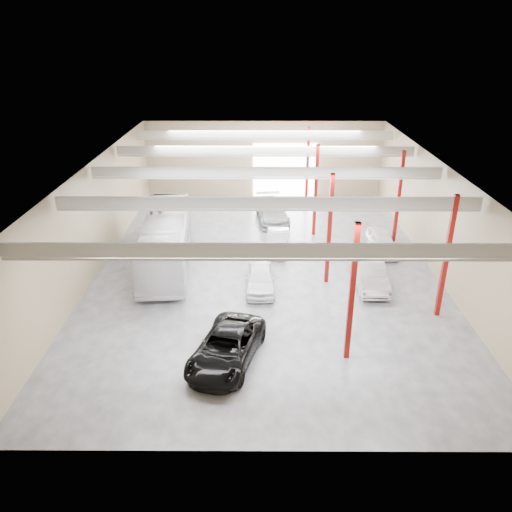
{
  "coord_description": "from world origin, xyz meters",
  "views": [
    {
      "loc": [
        -0.5,
        -30.12,
        14.55
      ],
      "look_at": [
        -0.63,
        -2.98,
        2.2
      ],
      "focal_mm": 35.0,
      "sensor_mm": 36.0,
      "label": 1
    }
  ],
  "objects_px": {
    "coach_bus": "(166,239)",
    "car_right_near": "(370,274)",
    "black_sedan": "(226,347)",
    "car_row_a": "(260,278)",
    "car_right_far": "(382,242)",
    "car_row_c": "(272,211)",
    "car_row_b": "(277,241)"
  },
  "relations": [
    {
      "from": "car_row_a",
      "to": "car_row_c",
      "type": "relative_size",
      "value": 0.74
    },
    {
      "from": "car_row_c",
      "to": "black_sedan",
      "type": "bearing_deg",
      "value": -103.84
    },
    {
      "from": "coach_bus",
      "to": "car_right_far",
      "type": "distance_m",
      "value": 15.15
    },
    {
      "from": "car_row_c",
      "to": "car_right_near",
      "type": "bearing_deg",
      "value": -69.6
    },
    {
      "from": "car_row_a",
      "to": "coach_bus",
      "type": "bearing_deg",
      "value": 148.61
    },
    {
      "from": "coach_bus",
      "to": "car_row_b",
      "type": "xyz_separation_m",
      "value": [
        7.56,
        2.09,
        -0.99
      ]
    },
    {
      "from": "black_sedan",
      "to": "car_row_a",
      "type": "relative_size",
      "value": 1.31
    },
    {
      "from": "black_sedan",
      "to": "car_row_b",
      "type": "xyz_separation_m",
      "value": [
        2.86,
        13.29,
        -0.09
      ]
    },
    {
      "from": "coach_bus",
      "to": "car_row_c",
      "type": "relative_size",
      "value": 2.07
    },
    {
      "from": "black_sedan",
      "to": "car_row_a",
      "type": "bearing_deg",
      "value": 93.26
    },
    {
      "from": "car_row_b",
      "to": "car_right_far",
      "type": "xyz_separation_m",
      "value": [
        7.44,
        -0.23,
        0.04
      ]
    },
    {
      "from": "coach_bus",
      "to": "car_row_c",
      "type": "xyz_separation_m",
      "value": [
        7.33,
        8.18,
        -0.84
      ]
    },
    {
      "from": "car_row_b",
      "to": "car_row_a",
      "type": "bearing_deg",
      "value": -96.26
    },
    {
      "from": "car_row_b",
      "to": "car_right_far",
      "type": "bearing_deg",
      "value": 3.79
    },
    {
      "from": "car_row_b",
      "to": "black_sedan",
      "type": "bearing_deg",
      "value": -96.58
    },
    {
      "from": "black_sedan",
      "to": "car_right_far",
      "type": "bearing_deg",
      "value": 67.39
    },
    {
      "from": "car_row_b",
      "to": "car_right_near",
      "type": "height_order",
      "value": "car_right_near"
    },
    {
      "from": "car_right_near",
      "to": "car_row_b",
      "type": "bearing_deg",
      "value": 135.49
    },
    {
      "from": "car_right_near",
      "to": "car_right_far",
      "type": "xyz_separation_m",
      "value": [
        1.92,
        5.2,
        -0.07
      ]
    },
    {
      "from": "car_row_c",
      "to": "car_right_far",
      "type": "xyz_separation_m",
      "value": [
        7.67,
        -6.33,
        -0.12
      ]
    },
    {
      "from": "coach_bus",
      "to": "car_right_far",
      "type": "xyz_separation_m",
      "value": [
        15.0,
        1.86,
        -0.96
      ]
    },
    {
      "from": "coach_bus",
      "to": "car_right_near",
      "type": "bearing_deg",
      "value": -19.77
    },
    {
      "from": "coach_bus",
      "to": "car_row_b",
      "type": "height_order",
      "value": "coach_bus"
    },
    {
      "from": "car_row_a",
      "to": "car_row_b",
      "type": "bearing_deg",
      "value": 77.87
    },
    {
      "from": "black_sedan",
      "to": "car_row_a",
      "type": "height_order",
      "value": "black_sedan"
    },
    {
      "from": "car_right_far",
      "to": "car_row_b",
      "type": "bearing_deg",
      "value": 178.27
    },
    {
      "from": "black_sedan",
      "to": "car_right_far",
      "type": "xyz_separation_m",
      "value": [
        10.3,
        13.06,
        -0.06
      ]
    },
    {
      "from": "coach_bus",
      "to": "car_row_c",
      "type": "height_order",
      "value": "coach_bus"
    },
    {
      "from": "car_row_a",
      "to": "car_right_near",
      "type": "distance_m",
      "value": 6.77
    },
    {
      "from": "car_row_b",
      "to": "car_row_c",
      "type": "bearing_deg",
      "value": 97.77
    },
    {
      "from": "black_sedan",
      "to": "car_right_near",
      "type": "height_order",
      "value": "car_right_near"
    },
    {
      "from": "car_right_near",
      "to": "car_row_c",
      "type": "bearing_deg",
      "value": 116.55
    }
  ]
}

